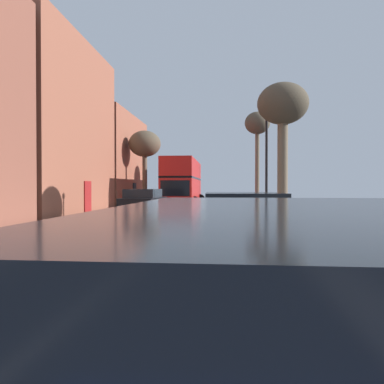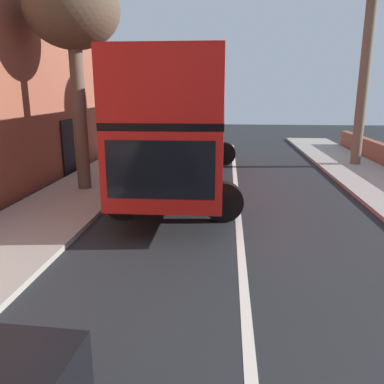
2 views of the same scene
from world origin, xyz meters
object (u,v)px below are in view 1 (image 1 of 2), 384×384
double_decker_bus (183,180)px  parked_car_blue_right_0 (311,367)px  street_tree_left_4 (145,145)px  parked_car_black_left_1 (144,201)px  street_tree_right_1 (283,109)px  lamppost_right (267,149)px  street_tree_right_3 (257,127)px  parked_car_black_right_2 (243,223)px

double_decker_bus → parked_car_blue_right_0: (4.20, -31.47, -1.40)m
street_tree_left_4 → parked_car_black_left_1: bearing=-77.9°
street_tree_left_4 → street_tree_right_1: bearing=-52.5°
lamppost_right → double_decker_bus: bearing=115.2°
street_tree_right_3 → double_decker_bus: bearing=-149.7°
double_decker_bus → parked_car_blue_right_0: 31.78m
parked_car_blue_right_0 → street_tree_left_4: 31.45m
street_tree_right_1 → street_tree_left_4: street_tree_right_1 is taller
street_tree_left_4 → street_tree_right_3: bearing=27.4°
street_tree_left_4 → parked_car_blue_right_0: bearing=-76.3°
street_tree_right_1 → lamppost_right: bearing=115.9°
parked_car_blue_right_0 → parked_car_black_left_1: (-5.00, 19.10, -0.02)m
double_decker_bus → parked_car_black_right_2: 24.99m
parked_car_black_left_1 → street_tree_right_1: size_ratio=0.62×
parked_car_black_right_2 → street_tree_right_1: bearing=76.9°
street_tree_right_1 → street_tree_right_3: (0.24, 18.09, 2.01)m
parked_car_blue_right_0 → parked_car_black_left_1: bearing=104.7°
double_decker_bus → street_tree_right_3: street_tree_right_3 is taller
parked_car_black_left_1 → double_decker_bus: bearing=86.3°
street_tree_right_1 → street_tree_left_4: (-9.85, 12.85, -0.28)m
double_decker_bus → street_tree_right_3: 9.56m
parked_car_black_left_1 → street_tree_right_1: 8.97m
street_tree_right_3 → street_tree_left_4: (-10.09, -5.24, -2.29)m
parked_car_black_left_1 → parked_car_black_right_2: parked_car_black_right_2 is taller
lamppost_right → parked_car_black_left_1: bearing=177.0°
street_tree_right_1 → street_tree_left_4: bearing=127.5°
parked_car_black_left_1 → street_tree_right_3: street_tree_right_3 is taller
parked_car_blue_right_0 → parked_car_black_left_1: 19.74m
double_decker_bus → street_tree_right_3: size_ratio=1.26×
double_decker_bus → lamppost_right: (6.00, -12.73, 1.45)m
lamppost_right → parked_car_black_right_2: bearing=-98.6°
street_tree_left_4 → lamppost_right: street_tree_left_4 is taller
parked_car_black_right_2 → street_tree_right_1: size_ratio=0.60×
parked_car_black_left_1 → street_tree_right_3: 19.31m
parked_car_blue_right_0 → lamppost_right: size_ratio=0.67×
parked_car_blue_right_0 → street_tree_right_1: 18.18m
double_decker_bus → street_tree_right_3: (6.89, 4.02, 5.27)m
parked_car_black_left_1 → street_tree_left_4: 12.23m
parked_car_black_left_1 → street_tree_right_1: bearing=-12.9°
double_decker_bus → parked_car_black_left_1: bearing=-93.7°
parked_car_black_right_2 → street_tree_left_4: size_ratio=0.63×
double_decker_bus → parked_car_black_left_1: size_ratio=2.67×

